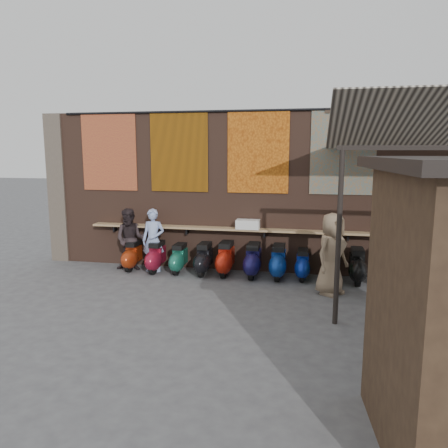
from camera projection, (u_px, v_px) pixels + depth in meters
name	position (u px, v px, depth m)	size (l,w,h in m)	color
ground	(226.00, 304.00, 8.75)	(70.00, 70.00, 0.00)	#474749
brick_wall	(247.00, 192.00, 11.02)	(10.00, 0.40, 4.00)	brown
pier_left	(61.00, 188.00, 12.05)	(0.50, 0.50, 4.00)	#4C4238
eating_counter	(244.00, 229.00, 10.82)	(8.00, 0.32, 0.05)	#9E7A51
shelf_box	(248.00, 224.00, 10.75)	(0.57, 0.31, 0.23)	white
tapestry_redgold	(109.00, 152.00, 11.36)	(1.50, 0.02, 2.00)	maroon
tapestry_sun	(179.00, 152.00, 10.98)	(1.50, 0.02, 2.00)	#BC680B
tapestry_orange	(258.00, 152.00, 10.59)	(1.50, 0.02, 2.00)	#CA6B19
tapestry_multi	(343.00, 152.00, 10.19)	(1.50, 0.02, 2.00)	#22697E
hang_rail	(246.00, 111.00, 10.47)	(0.06, 0.06, 9.50)	black
scooter_stool_0	(133.00, 256.00, 11.21)	(0.35, 0.77, 0.73)	#952B0D
scooter_stool_1	(156.00, 257.00, 11.00)	(0.36, 0.80, 0.76)	maroon
scooter_stool_2	(179.00, 259.00, 10.92)	(0.34, 0.76, 0.72)	#18614C
scooter_stool_3	(204.00, 259.00, 10.76)	(0.37, 0.81, 0.77)	black
scooter_stool_4	(226.00, 259.00, 10.71)	(0.39, 0.86, 0.81)	red
scooter_stool_5	(253.00, 261.00, 10.54)	(0.39, 0.86, 0.81)	#18144D
scooter_stool_6	(278.00, 262.00, 10.42)	(0.38, 0.85, 0.81)	navy
scooter_stool_7	(303.00, 265.00, 10.36)	(0.34, 0.75, 0.71)	navy
scooter_stool_8	(330.00, 265.00, 10.25)	(0.36, 0.79, 0.75)	#0E6311
scooter_stool_9	(357.00, 266.00, 10.06)	(0.38, 0.84, 0.80)	black
diner_left	(153.00, 240.00, 11.00)	(0.58, 0.38, 1.60)	#95A8D9
diner_right	(130.00, 239.00, 11.12)	(0.77, 0.60, 1.59)	#2B2123
shopper_tan	(332.00, 254.00, 9.22)	(0.86, 0.56, 1.76)	#876F56
awning_canvas	(414.00, 123.00, 8.34)	(3.20, 3.40, 0.03)	beige
awning_ledger	(400.00, 109.00, 9.81)	(3.30, 0.08, 0.12)	#33261C
awning_header	(433.00, 148.00, 6.97)	(3.00, 0.08, 0.08)	black
awning_post_left	(339.00, 238.00, 7.50)	(0.09, 0.09, 3.10)	black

